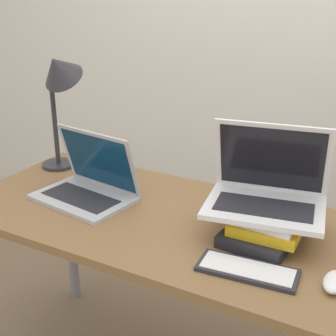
% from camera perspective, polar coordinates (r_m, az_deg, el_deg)
% --- Properties ---
extents(wall_back, '(8.00, 0.05, 2.70)m').
position_cam_1_polar(wall_back, '(2.50, 16.42, 17.75)').
color(wall_back, silver).
rests_on(wall_back, ground_plane).
extents(desk, '(1.73, 0.67, 0.74)m').
position_cam_1_polar(desk, '(1.59, 3.75, -9.46)').
color(desk, brown).
rests_on(desk, ground_plane).
extents(laptop_left, '(0.38, 0.29, 0.25)m').
position_cam_1_polar(laptop_left, '(1.74, -9.68, -2.07)').
color(laptop_left, '#B2B2B7').
rests_on(laptop_left, desk).
extents(book_stack, '(0.23, 0.29, 0.10)m').
position_cam_1_polar(book_stack, '(1.49, 11.95, -6.77)').
color(book_stack, black).
rests_on(book_stack, desk).
extents(laptop_on_books, '(0.39, 0.31, 0.26)m').
position_cam_1_polar(laptop_on_books, '(1.47, 11.95, -2.72)').
color(laptop_on_books, silver).
rests_on(laptop_on_books, book_stack).
extents(wireless_keyboard, '(0.28, 0.13, 0.01)m').
position_cam_1_polar(wireless_keyboard, '(1.33, 9.66, -12.16)').
color(wireless_keyboard, '#28282D').
rests_on(wireless_keyboard, desk).
extents(mouse, '(0.06, 0.11, 0.03)m').
position_cam_1_polar(mouse, '(1.32, 19.65, -12.95)').
color(mouse, white).
rests_on(mouse, desk).
extents(desk_lamp, '(0.23, 0.20, 0.52)m').
position_cam_1_polar(desk_lamp, '(1.91, -13.25, 10.22)').
color(desk_lamp, '#28282D').
rests_on(desk_lamp, desk).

